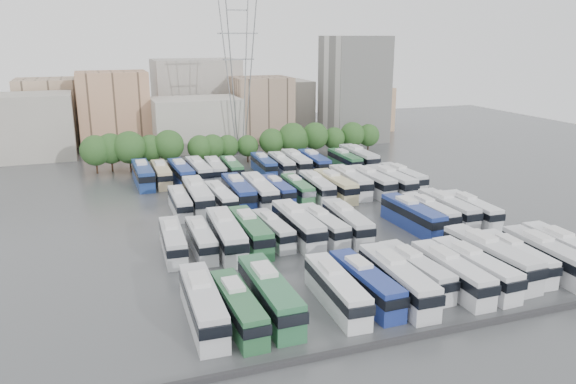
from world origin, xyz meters
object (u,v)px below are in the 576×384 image
object	(u,v)px
bus_r0_s13	(567,250)
bus_r3_s9	(296,162)
bus_r2_s1	(180,202)
bus_r3_s7	(264,165)
bus_r0_s6	(397,279)
bus_r3_s12	(345,160)
bus_r1_s11	(429,212)
bus_r0_s4	(336,289)
bus_r1_s10	(412,215)
bus_r0_s2	(269,294)
bus_r3_s10	(314,162)
bus_r3_s13	(359,158)
bus_r1_s4	(273,229)
bus_r1_s3	(250,231)
bus_r0_s9	(474,268)
bus_r2_s2	(198,196)
bus_r0_s12	(546,255)
bus_r2_s7	(297,188)
bus_r0_s1	(238,307)
bus_r0_s5	(365,283)
bus_r2_s11	(371,181)
bus_r1_s6	(323,225)
bus_r2_s6	(278,190)
bus_r3_s4	(215,169)
apartment_tower	(354,89)
bus_r0_s11	(516,257)
bus_r3_s8	(281,164)
bus_r1_s2	(226,234)
bus_r1_s12	(448,209)
bus_r2_s5	(259,191)
bus_r2_s9	(335,185)
bus_r3_s2	(181,173)
bus_r2_s12	(391,181)
bus_r1_s13	(471,209)
bus_r3_s5	(232,168)
bus_r2_s4	(238,192)
bus_r3_s3	(199,171)
bus_r2_s3	(221,198)
bus_r2_s10	(350,181)
bus_r3_s1	(161,174)
bus_r0_s8	(451,272)

from	to	relation	value
bus_r0_s13	bus_r3_s9	bearing A→B (deg)	105.59
bus_r2_s1	bus_r3_s7	xyz separation A→B (m)	(19.53, 19.84, 0.08)
bus_r0_s6	bus_r3_s12	bearing A→B (deg)	71.90
bus_r1_s11	bus_r0_s4	bearing A→B (deg)	-141.70
bus_r1_s10	bus_r2_s1	world-z (taller)	bus_r1_s10
bus_r0_s2	bus_r0_s6	size ratio (longest dim) A/B	1.01
bus_r3_s10	bus_r3_s13	world-z (taller)	bus_r3_s13
bus_r1_s4	bus_r1_s3	bearing A→B (deg)	-176.68
bus_r0_s9	bus_r2_s2	bearing A→B (deg)	119.40
bus_r0_s12	bus_r1_s11	bearing A→B (deg)	101.45
bus_r2_s7	bus_r3_s13	size ratio (longest dim) A/B	0.81
bus_r3_s9	bus_r3_s12	size ratio (longest dim) A/B	1.05
bus_r0_s1	bus_r0_s5	distance (m)	13.57
bus_r2_s11	bus_r1_s6	bearing A→B (deg)	-135.07
bus_r0_s9	bus_r3_s7	bearing A→B (deg)	94.39
bus_r0_s12	bus_r2_s6	world-z (taller)	bus_r0_s12
bus_r0_s2	bus_r1_s11	size ratio (longest dim) A/B	1.15
bus_r3_s4	apartment_tower	bearing A→B (deg)	36.38
bus_r0_s11	bus_r0_s6	bearing A→B (deg)	-173.17
bus_r3_s8	apartment_tower	bearing A→B (deg)	46.32
bus_r0_s12	bus_r1_s2	xyz separation A→B (m)	(-33.00, 18.84, 0.13)
bus_r1_s12	bus_r0_s1	bearing A→B (deg)	-152.27
bus_r2_s5	bus_r2_s11	distance (m)	20.00
bus_r2_s9	bus_r3_s2	xyz separation A→B (m)	(-22.87, 17.70, -0.01)
bus_r0_s4	bus_r1_s3	distance (m)	19.47
bus_r0_s13	bus_r2_s12	bearing A→B (deg)	97.31
bus_r1_s3	bus_r0_s11	bearing A→B (deg)	-34.54
bus_r1_s13	bus_r1_s6	bearing A→B (deg)	179.98
bus_r0_s11	bus_r1_s4	size ratio (longest dim) A/B	1.06
bus_r1_s3	bus_r3_s5	xyz separation A→B (m)	(6.70, 36.03, -0.25)
bus_r0_s2	bus_r1_s4	bearing A→B (deg)	70.64
bus_r2_s11	bus_r0_s11	bearing A→B (deg)	-92.30
bus_r1_s12	bus_r2_s1	xyz separation A→B (m)	(-36.16, 16.95, -0.19)
bus_r0_s2	bus_r1_s2	world-z (taller)	bus_r1_s2
bus_r2_s4	bus_r2_s5	xyz separation A→B (m)	(3.18, -0.99, 0.05)
bus_r2_s4	bus_r3_s3	size ratio (longest dim) A/B	1.04
bus_r2_s11	bus_r3_s12	world-z (taller)	bus_r2_s11
bus_r1_s10	bus_r3_s7	bearing A→B (deg)	102.70
bus_r1_s4	bus_r3_s4	bearing A→B (deg)	86.80
bus_r2_s3	bus_r2_s2	bearing A→B (deg)	155.83
bus_r0_s13	bus_r2_s10	size ratio (longest dim) A/B	0.98
bus_r0_s12	bus_r3_s3	bearing A→B (deg)	120.70
bus_r2_s12	bus_r3_s2	size ratio (longest dim) A/B	1.04
bus_r3_s1	bus_r3_s9	world-z (taller)	bus_r3_s9
bus_r0_s13	bus_r2_s5	distance (m)	45.10
bus_r3_s1	bus_r0_s8	bearing A→B (deg)	-66.64
bus_r0_s13	bus_r3_s3	size ratio (longest dim) A/B	1.01
bus_r0_s11	bus_r3_s3	world-z (taller)	bus_r3_s3
bus_r1_s2	bus_r1_s13	distance (m)	36.39
bus_r1_s2	bus_r1_s3	distance (m)	3.31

